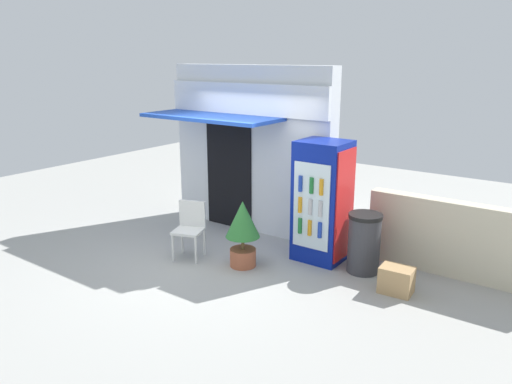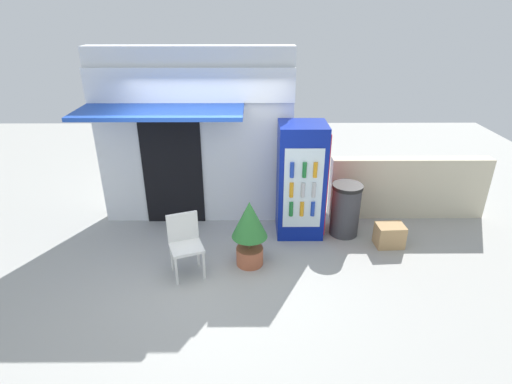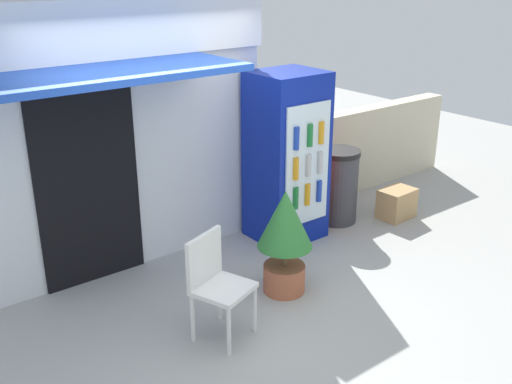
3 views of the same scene
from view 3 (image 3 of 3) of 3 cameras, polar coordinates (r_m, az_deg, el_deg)
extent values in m
plane|color=#A3A39E|center=(5.41, -1.94, -11.83)|extent=(16.00, 16.00, 0.00)
cube|color=silver|center=(5.95, -13.40, 6.30)|extent=(3.25, 0.32, 2.95)
cube|color=white|center=(5.62, -13.31, 14.90)|extent=(3.25, 0.08, 0.53)
cube|color=#1E47B2|center=(5.09, -14.86, 10.81)|extent=(2.44, 0.98, 0.06)
cube|color=black|center=(5.79, -15.77, 0.93)|extent=(1.00, 0.03, 2.04)
cube|color=navy|center=(6.56, 2.91, 3.36)|extent=(0.74, 0.66, 1.88)
cube|color=silver|center=(6.32, 4.93, 2.59)|extent=(0.59, 0.02, 1.31)
cube|color=red|center=(6.81, 5.36, 3.95)|extent=(0.02, 0.60, 1.69)
cylinder|color=#196B2D|center=(6.31, 3.80, -0.57)|extent=(0.06, 0.06, 0.24)
cylinder|color=orange|center=(6.42, 4.92, -0.23)|extent=(0.06, 0.06, 0.24)
cylinder|color=#1938A5|center=(6.53, 6.03, 0.11)|extent=(0.06, 0.06, 0.24)
cylinder|color=orange|center=(6.19, 3.82, 2.23)|extent=(0.06, 0.06, 0.24)
cylinder|color=#B2B2B7|center=(6.31, 5.02, 2.55)|extent=(0.06, 0.06, 0.24)
cylinder|color=#B2B2B7|center=(6.41, 6.12, 2.83)|extent=(0.06, 0.06, 0.24)
cylinder|color=#1938A5|center=(6.09, 3.87, 5.15)|extent=(0.06, 0.06, 0.24)
cylinder|color=#196B2D|center=(6.21, 5.17, 5.43)|extent=(0.06, 0.06, 0.24)
cylinder|color=orange|center=(6.32, 6.25, 5.66)|extent=(0.06, 0.06, 0.24)
cylinder|color=silver|center=(4.84, -2.60, -13.18)|extent=(0.04, 0.04, 0.43)
cylinder|color=silver|center=(5.11, -0.13, -11.14)|extent=(0.04, 0.04, 0.43)
cylinder|color=silver|center=(5.02, -6.08, -11.88)|extent=(0.04, 0.04, 0.43)
cylinder|color=silver|center=(5.28, -3.51, -10.00)|extent=(0.04, 0.04, 0.43)
cube|color=silver|center=(4.93, -3.13, -9.22)|extent=(0.55, 0.54, 0.04)
cube|color=silver|center=(4.92, -4.99, -6.30)|extent=(0.42, 0.19, 0.42)
cylinder|color=#AD5B3D|center=(5.73, 2.70, -8.19)|extent=(0.40, 0.40, 0.27)
cylinder|color=brown|center=(5.62, 2.74, -6.10)|extent=(0.05, 0.05, 0.20)
cone|color=#2D7533|center=(5.46, 2.81, -2.58)|extent=(0.52, 0.52, 0.55)
cylinder|color=#38383D|center=(7.17, 7.82, 0.35)|extent=(0.47, 0.47, 0.83)
cylinder|color=black|center=(7.02, 8.00, 3.75)|extent=(0.49, 0.49, 0.06)
cube|color=beige|center=(8.40, 10.75, 4.29)|extent=(2.77, 0.24, 1.11)
cube|color=tan|center=(7.48, 13.29, -1.07)|extent=(0.45, 0.34, 0.37)
camera|label=1|loc=(7.67, 67.28, 9.64)|focal=34.53mm
camera|label=2|loc=(3.59, 76.77, 14.42)|focal=28.29mm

